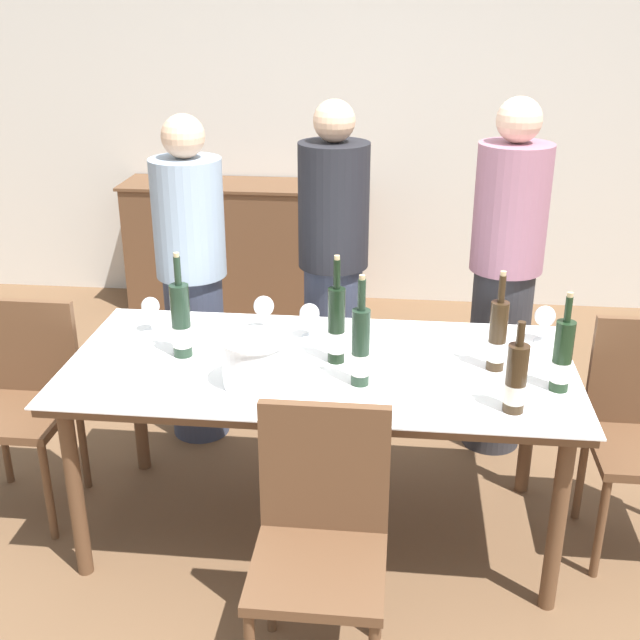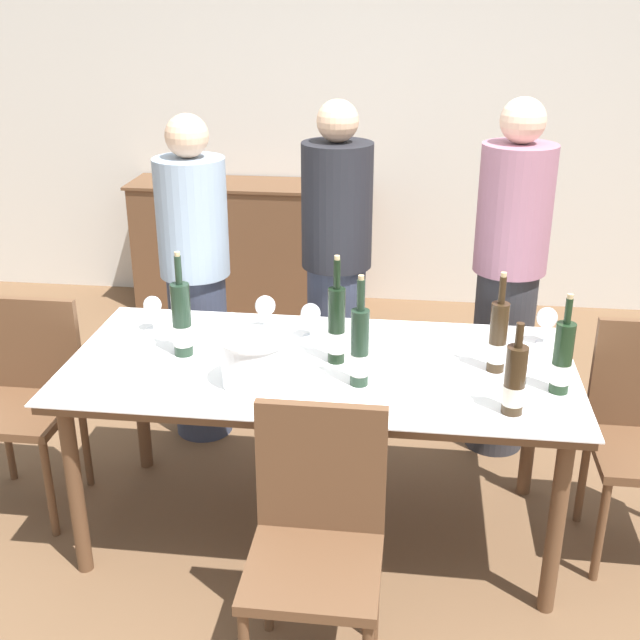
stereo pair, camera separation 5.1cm
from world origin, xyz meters
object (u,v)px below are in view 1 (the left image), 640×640
object	(u,v)px
ice_bucket	(254,360)
person_guest_left	(333,276)
wine_bottle_3	(181,322)
wine_glass_1	(264,307)
chair_near_front	(321,529)
chair_left_end	(23,392)
person_guest_right	(504,283)
wine_bottle_0	(516,380)
person_host	(193,284)
wine_glass_3	(545,317)
wine_bottle_2	(562,358)
wine_glass_0	(151,308)
dining_table	(320,379)
wine_glass_2	(309,314)
wine_bottle_5	(361,348)
wine_bottle_1	(497,337)
sideboard_cabinet	(242,246)
wine_bottle_4	(336,327)

from	to	relation	value
ice_bucket	person_guest_left	xyz separation A→B (m)	(0.19, 1.03, -0.03)
wine_bottle_3	wine_glass_1	world-z (taller)	wine_bottle_3
wine_glass_1	chair_near_front	world-z (taller)	wine_glass_1
chair_left_end	person_guest_right	xyz separation A→B (m)	(2.04, 0.70, 0.31)
wine_bottle_0	person_host	bearing A→B (deg)	143.22
wine_bottle_3	wine_glass_3	size ratio (longest dim) A/B	2.73
wine_bottle_2	person_guest_left	xyz separation A→B (m)	(-0.90, 0.96, -0.06)
wine_bottle_2	wine_glass_0	xyz separation A→B (m)	(-1.61, 0.36, -0.02)
chair_left_end	dining_table	bearing A→B (deg)	-3.70
dining_table	wine_bottle_0	world-z (taller)	wine_bottle_0
wine_bottle_3	person_guest_left	world-z (taller)	person_guest_left
wine_bottle_3	wine_glass_2	size ratio (longest dim) A/B	2.87
wine_bottle_3	wine_glass_3	world-z (taller)	wine_bottle_3
wine_bottle_2	wine_bottle_5	world-z (taller)	wine_bottle_5
wine_glass_0	person_host	bearing A→B (deg)	85.01
ice_bucket	wine_bottle_1	distance (m)	0.91
wine_glass_1	wine_glass_3	distance (m)	1.15
sideboard_cabinet	wine_bottle_1	bearing A→B (deg)	-59.01
ice_bucket	wine_glass_3	bearing A→B (deg)	24.08
wine_bottle_1	wine_glass_3	bearing A→B (deg)	51.86
sideboard_cabinet	wine_bottle_3	distance (m)	2.52
wine_bottle_2	chair_near_front	world-z (taller)	wine_bottle_2
ice_bucket	person_guest_left	distance (m)	1.05
sideboard_cabinet	wine_glass_2	distance (m)	2.39
dining_table	wine_glass_3	bearing A→B (deg)	18.72
person_guest_left	chair_left_end	bearing A→B (deg)	-148.79
wine_bottle_4	person_guest_left	xyz separation A→B (m)	(-0.09, 0.81, -0.08)
wine_bottle_5	wine_glass_2	world-z (taller)	wine_bottle_5
wine_glass_0	wine_bottle_2	bearing A→B (deg)	-12.46
wine_glass_1	wine_glass_3	bearing A→B (deg)	-0.05
wine_bottle_2	person_guest_right	xyz separation A→B (m)	(-0.10, 0.91, -0.05)
sideboard_cabinet	person_host	distance (m)	1.78
person_guest_left	person_guest_right	size ratio (longest dim) A/B	0.98
wine_bottle_5	wine_bottle_0	bearing A→B (deg)	-15.25
dining_table	person_guest_left	xyz separation A→B (m)	(-0.03, 0.83, 0.13)
wine_bottle_5	person_guest_right	distance (m)	1.12
wine_glass_3	person_host	world-z (taller)	person_host
person_host	wine_glass_2	bearing A→B (deg)	-38.33
sideboard_cabinet	wine_bottle_2	distance (m)	3.13
ice_bucket	wine_bottle_2	world-z (taller)	wine_bottle_2
wine_glass_0	chair_left_end	bearing A→B (deg)	-164.56
wine_bottle_1	wine_bottle_2	bearing A→B (deg)	-34.86
wine_glass_0	person_host	size ratio (longest dim) A/B	0.10
wine_bottle_0	wine_bottle_5	size ratio (longest dim) A/B	0.78
wine_glass_3	person_host	distance (m)	1.63
wine_glass_2	person_guest_left	bearing A→B (deg)	85.78
wine_glass_3	chair_near_front	xyz separation A→B (m)	(-0.80, -0.99, -0.36)
wine_bottle_4	chair_left_end	xyz separation A→B (m)	(-1.33, 0.06, -0.38)
wine_bottle_2	wine_glass_3	xyz separation A→B (m)	(0.01, 0.42, -0.02)
wine_bottle_0	person_host	size ratio (longest dim) A/B	0.21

